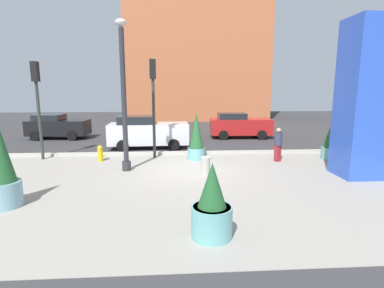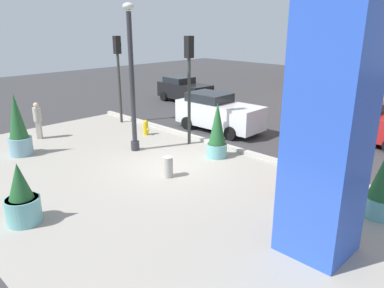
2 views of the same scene
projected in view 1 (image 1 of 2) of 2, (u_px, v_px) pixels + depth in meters
The scene contains 17 objects.
ground_plane at pixel (182, 151), 16.18m from camera, with size 60.00×60.00×0.00m, color #38383A.
plaza_pavement at pixel (188, 186), 10.29m from camera, with size 18.00×10.00×0.02m, color #9E998E.
curb_strip at pixel (183, 153), 15.30m from camera, with size 18.00×0.24×0.16m, color #B7B2A8.
lamp_post at pixel (124, 100), 11.73m from camera, with size 0.44×0.44×5.96m.
art_pillar_blue at pixel (364, 100), 10.97m from camera, with size 1.52×1.52×5.86m, color blue.
potted_plant_curbside at pixel (196, 138), 14.06m from camera, with size 0.82×0.82×2.26m.
potted_plant_by_pillar at pixel (333, 139), 14.09m from camera, with size 0.97×0.97×2.14m.
potted_plant_mid_plaza at pixel (212, 207), 6.58m from camera, with size 0.93×0.93×1.74m.
potted_plant_near_right at pixel (1, 168), 8.26m from camera, with size 0.94×0.94×2.57m.
fire_hydrant at pixel (100, 153), 13.82m from camera, with size 0.36×0.26×0.75m.
concrete_bollard at pixel (206, 166), 11.47m from camera, with size 0.36×0.36×0.75m, color #B2ADA3.
traffic_light_far_side at pixel (153, 93), 13.97m from camera, with size 0.28×0.42×4.70m.
traffic_light_corner at pixel (37, 95), 13.71m from camera, with size 0.28×0.42×4.58m.
car_passing_lane at pixel (239, 125), 20.58m from camera, with size 4.24×2.15×1.74m.
car_intersection at pixel (147, 132), 16.87m from camera, with size 4.54×2.13×1.85m.
car_far_lane at pixel (58, 126), 20.22m from camera, with size 4.00×2.13×1.66m.
pedestrian_on_sidewalk at pixel (278, 143), 13.66m from camera, with size 0.49×0.49×1.58m.
Camera 1 is at (-0.48, -11.85, 3.29)m, focal length 27.65 mm.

